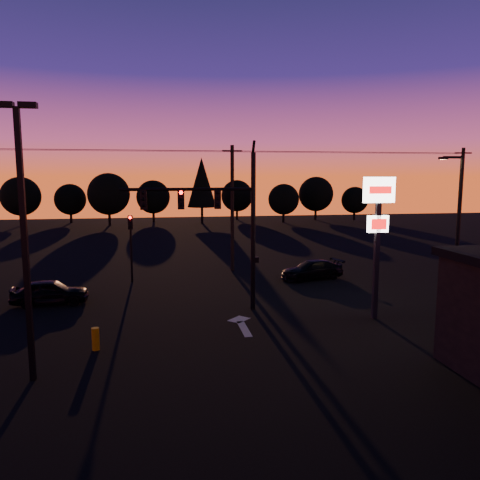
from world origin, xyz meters
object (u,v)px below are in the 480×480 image
(pylon_sign, at_px, (378,217))
(streetlight, at_px, (457,218))
(car_left, at_px, (50,292))
(parking_lot_light, at_px, (24,225))
(bollard, at_px, (96,339))
(car_right, at_px, (312,270))
(secondary_signal, at_px, (131,239))
(traffic_signal_mast, at_px, (222,215))

(pylon_sign, distance_m, streetlight, 8.00)
(car_left, bearing_deg, parking_lot_light, -173.63)
(bollard, relative_size, car_left, 0.23)
(car_right, bearing_deg, secondary_signal, -107.86)
(pylon_sign, bearing_deg, car_left, 161.61)
(parking_lot_light, height_order, pylon_sign, parking_lot_light)
(traffic_signal_mast, height_order, car_left, traffic_signal_mast)
(parking_lot_light, xyz_separation_m, pylon_sign, (14.50, 4.50, -0.36))
(secondary_signal, height_order, pylon_sign, pylon_sign)
(secondary_signal, bearing_deg, car_right, -5.32)
(traffic_signal_mast, bearing_deg, streetlight, 6.14)
(parking_lot_light, height_order, car_right, parking_lot_light)
(streetlight, bearing_deg, car_left, 176.68)
(secondary_signal, relative_size, car_left, 1.10)
(car_left, bearing_deg, car_right, -79.89)
(car_right, bearing_deg, pylon_sign, -11.34)
(car_right, bearing_deg, car_left, -89.90)
(traffic_signal_mast, xyz_separation_m, secondary_signal, (-4.90, 7.49, -2.07))
(secondary_signal, distance_m, pylon_sign, 15.75)
(streetlight, bearing_deg, parking_lot_light, -158.35)
(parking_lot_light, relative_size, bollard, 10.14)
(secondary_signal, xyz_separation_m, car_right, (11.81, -1.10, -2.24))
(traffic_signal_mast, relative_size, parking_lot_light, 0.94)
(pylon_sign, height_order, bollard, pylon_sign)
(parking_lot_light, bearing_deg, streetlight, 21.65)
(traffic_signal_mast, xyz_separation_m, bollard, (-5.66, -4.51, -4.49))
(parking_lot_light, distance_m, car_left, 10.96)
(secondary_signal, relative_size, bollard, 4.83)
(streetlight, relative_size, car_left, 2.02)
(traffic_signal_mast, height_order, pylon_sign, traffic_signal_mast)
(traffic_signal_mast, bearing_deg, car_right, 42.76)
(traffic_signal_mast, relative_size, bollard, 9.52)
(traffic_signal_mast, height_order, car_right, traffic_signal_mast)
(car_left, bearing_deg, secondary_signal, -43.47)
(secondary_signal, relative_size, car_right, 1.01)
(pylon_sign, relative_size, car_right, 1.58)
(streetlight, relative_size, car_right, 1.86)
(pylon_sign, xyz_separation_m, streetlight, (6.91, 4.00, -0.49))
(traffic_signal_mast, height_order, parking_lot_light, parking_lot_light)
(parking_lot_light, xyz_separation_m, car_left, (-1.54, 9.83, -4.60))
(traffic_signal_mast, distance_m, secondary_signal, 9.19)
(bollard, bearing_deg, parking_lot_light, -125.06)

